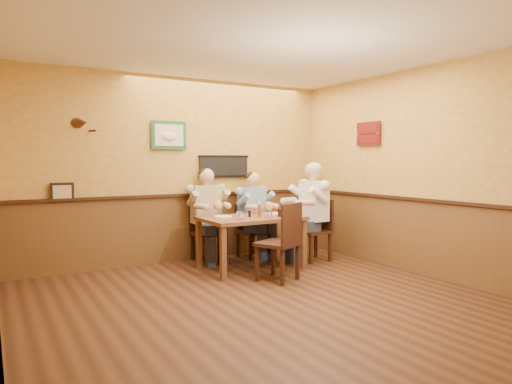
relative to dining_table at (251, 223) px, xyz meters
The scene contains 17 objects.
room 1.76m from the dining_table, 111.64° to the right, with size 5.02×5.03×2.81m.
dining_table is the anchor object (origin of this frame).
chair_back_left 0.88m from the dining_table, 114.26° to the left, with size 0.41×0.41×0.90m, color #341B10, non-canonical shape.
chair_back_right 0.79m from the dining_table, 59.20° to the left, with size 0.40×0.40×0.86m, color #341B10, non-canonical shape.
chair_right_end 1.11m from the dining_table, ahead, with size 0.44×0.44×0.95m, color #341B10, non-canonical shape.
chair_near_side 0.75m from the dining_table, 92.29° to the right, with size 0.47×0.47×1.01m, color #341B10, non-canonical shape.
diner_tan_shirt 0.85m from the dining_table, 114.26° to the left, with size 0.59×0.59×1.28m, color #C7B789, non-canonical shape.
diner_blue_polo 0.75m from the dining_table, 59.20° to the left, with size 0.57×0.57×1.23m, color #7C98BA, non-canonical shape.
diner_white_elder 1.09m from the dining_table, ahead, with size 0.63×0.63×1.36m, color white, non-canonical shape.
water_glass_left 0.40m from the dining_table, 142.64° to the right, with size 0.08×0.08×0.11m, color white.
water_glass_mid 0.39m from the dining_table, 75.48° to the right, with size 0.07×0.07×0.11m, color white.
cola_tumbler 0.44m from the dining_table, 35.83° to the right, with size 0.08×0.08×0.11m, color black.
hot_sauce_bottle 0.23m from the dining_table, 50.60° to the right, with size 0.05×0.05×0.19m, color #B42713.
salt_shaker 0.25m from the dining_table, behind, with size 0.03×0.03×0.08m, color white.
pepper_shaker 0.16m from the dining_table, 136.29° to the right, with size 0.04×0.04×0.09m, color black.
plate_far_left 0.41m from the dining_table, 160.43° to the left, with size 0.26×0.26×0.02m, color silver.
plate_far_right 0.45m from the dining_table, 14.38° to the left, with size 0.23×0.23×0.02m, color white.
Camera 1 is at (-2.55, -4.08, 1.55)m, focal length 32.00 mm.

